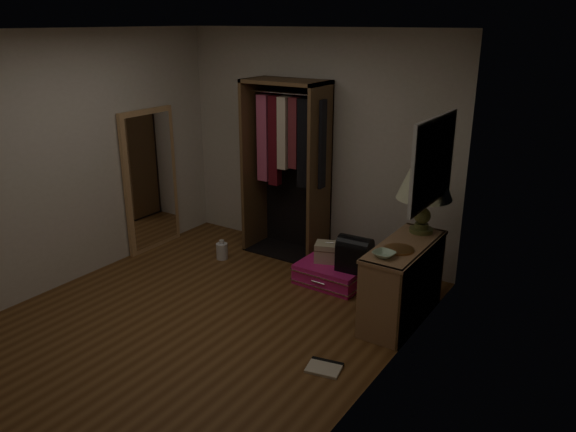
# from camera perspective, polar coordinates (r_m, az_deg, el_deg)

# --- Properties ---
(ground) EXTENTS (4.00, 4.00, 0.00)m
(ground) POSITION_cam_1_polar(r_m,az_deg,el_deg) (5.47, -8.25, -10.14)
(ground) COLOR brown
(ground) RESTS_ON ground
(room_walls) EXTENTS (3.52, 4.02, 2.60)m
(room_walls) POSITION_cam_1_polar(r_m,az_deg,el_deg) (4.90, -8.08, 5.27)
(room_walls) COLOR beige
(room_walls) RESTS_ON ground
(console_bookshelf) EXTENTS (0.42, 1.12, 0.75)m
(console_bookshelf) POSITION_cam_1_polar(r_m,az_deg,el_deg) (5.36, 11.70, -6.21)
(console_bookshelf) COLOR #936947
(console_bookshelf) RESTS_ON ground
(open_wardrobe) EXTENTS (0.99, 0.50, 2.05)m
(open_wardrobe) POSITION_cam_1_polar(r_m,az_deg,el_deg) (6.48, 0.15, 6.23)
(open_wardrobe) COLOR brown
(open_wardrobe) RESTS_ON ground
(floor_mirror) EXTENTS (0.06, 0.80, 1.70)m
(floor_mirror) POSITION_cam_1_polar(r_m,az_deg,el_deg) (6.93, -13.76, 3.53)
(floor_mirror) COLOR tan
(floor_mirror) RESTS_ON ground
(pink_suitcase) EXTENTS (0.72, 0.53, 0.22)m
(pink_suitcase) POSITION_cam_1_polar(r_m,az_deg,el_deg) (6.03, 4.37, -5.89)
(pink_suitcase) COLOR #DE1B79
(pink_suitcase) RESTS_ON ground
(train_case) EXTENTS (0.36, 0.30, 0.22)m
(train_case) POSITION_cam_1_polar(r_m,az_deg,el_deg) (6.03, 4.22, -3.69)
(train_case) COLOR #BCB18F
(train_case) RESTS_ON pink_suitcase
(black_bag) EXTENTS (0.36, 0.24, 0.38)m
(black_bag) POSITION_cam_1_polar(r_m,az_deg,el_deg) (5.81, 6.79, -3.76)
(black_bag) COLOR black
(black_bag) RESTS_ON pink_suitcase
(table_lamp) EXTENTS (0.68, 0.68, 0.65)m
(table_lamp) POSITION_cam_1_polar(r_m,az_deg,el_deg) (5.38, 13.75, 3.20)
(table_lamp) COLOR #4C5228
(table_lamp) RESTS_ON console_bookshelf
(brass_tray) EXTENTS (0.34, 0.34, 0.02)m
(brass_tray) POSITION_cam_1_polar(r_m,az_deg,el_deg) (5.06, 11.20, -3.34)
(brass_tray) COLOR #AA7741
(brass_tray) RESTS_ON console_bookshelf
(ceramic_bowl) EXTENTS (0.22, 0.22, 0.05)m
(ceramic_bowl) POSITION_cam_1_polar(r_m,az_deg,el_deg) (4.89, 9.72, -3.86)
(ceramic_bowl) COLOR #A4C5A5
(ceramic_bowl) RESTS_ON console_bookshelf
(white_jug) EXTENTS (0.16, 0.16, 0.24)m
(white_jug) POSITION_cam_1_polar(r_m,az_deg,el_deg) (6.66, -6.72, -3.53)
(white_jug) COLOR silver
(white_jug) RESTS_ON ground
(floor_book) EXTENTS (0.31, 0.27, 0.03)m
(floor_book) POSITION_cam_1_polar(r_m,az_deg,el_deg) (4.72, 3.75, -15.05)
(floor_book) COLOR beige
(floor_book) RESTS_ON ground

